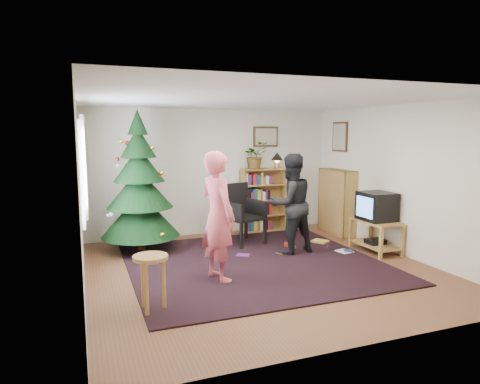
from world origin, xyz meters
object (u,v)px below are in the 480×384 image
object	(u,v)px
armchair	(241,211)
table_lamp	(277,157)
potted_plant	(255,155)
person_by_chair	(290,204)
person_standing	(218,217)
tv_stand	(376,233)
stool	(151,268)
picture_back	(266,137)
picture_right	(340,137)
crt_tv	(377,206)
bookshelf_right	(337,201)
christmas_tree	(140,193)
bookshelf_back	(264,199)

from	to	relation	value
armchair	table_lamp	distance (m)	1.63
armchair	potted_plant	size ratio (longest dim) A/B	2.01
potted_plant	table_lamp	distance (m)	0.50
person_by_chair	person_standing	bearing A→B (deg)	22.38
tv_stand	table_lamp	world-z (taller)	table_lamp
person_by_chair	potted_plant	xyz separation A→B (m)	(0.07, 1.73, 0.73)
stool	picture_back	bearing A→B (deg)	49.60
tv_stand	potted_plant	bearing A→B (deg)	122.44
tv_stand	person_by_chair	xyz separation A→B (m)	(-1.43, 0.42, 0.52)
picture_back	tv_stand	bearing A→B (deg)	-64.88
armchair	person_standing	size ratio (longest dim) A/B	0.62
armchair	person_standing	distance (m)	2.08
picture_right	person_standing	world-z (taller)	picture_right
picture_back	crt_tv	bearing A→B (deg)	-64.94
bookshelf_right	person_standing	size ratio (longest dim) A/B	0.72
christmas_tree	bookshelf_back	xyz separation A→B (m)	(2.61, 0.66, -0.35)
christmas_tree	crt_tv	size ratio (longest dim) A/B	4.40
armchair	stool	bearing A→B (deg)	-146.82
picture_right	table_lamp	distance (m)	1.34
tv_stand	stool	bearing A→B (deg)	-163.72
bookshelf_right	armchair	world-z (taller)	bookshelf_right
tv_stand	stool	world-z (taller)	stool
christmas_tree	crt_tv	xyz separation A→B (m)	(3.77, -1.48, -0.22)
person_by_chair	armchair	bearing A→B (deg)	-67.53
picture_right	armchair	size ratio (longest dim) A/B	0.54
christmas_tree	potted_plant	distance (m)	2.56
picture_right	tv_stand	world-z (taller)	picture_right
picture_right	christmas_tree	size ratio (longest dim) A/B	0.25
bookshelf_right	tv_stand	bearing A→B (deg)	175.07
potted_plant	table_lamp	world-z (taller)	potted_plant
picture_right	picture_back	bearing A→B (deg)	151.31
stool	table_lamp	world-z (taller)	table_lamp
person_standing	picture_back	bearing A→B (deg)	-49.74
person_by_chair	table_lamp	xyz separation A→B (m)	(0.57, 1.73, 0.68)
picture_back	person_by_chair	distance (m)	2.20
picture_back	table_lamp	size ratio (longest dim) A/B	1.65
armchair	potted_plant	distance (m)	1.38
crt_tv	person_by_chair	bearing A→B (deg)	163.68
person_standing	picture_right	bearing A→B (deg)	-73.10
stool	table_lamp	bearing A→B (deg)	46.55
bookshelf_back	potted_plant	bearing A→B (deg)	180.00
picture_back	crt_tv	size ratio (longest dim) A/B	1.00
bookshelf_right	person_by_chair	size ratio (longest dim) A/B	0.77
tv_stand	bookshelf_right	bearing A→B (deg)	85.07
armchair	table_lamp	xyz separation A→B (m)	(1.09, 0.78, 0.92)
christmas_tree	table_lamp	bearing A→B (deg)	12.85
picture_right	potted_plant	xyz separation A→B (m)	(-1.62, 0.59, -0.37)
armchair	person_by_chair	bearing A→B (deg)	-78.96
bookshelf_right	tv_stand	size ratio (longest dim) A/B	1.46
picture_right	table_lamp	size ratio (longest dim) A/B	1.80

